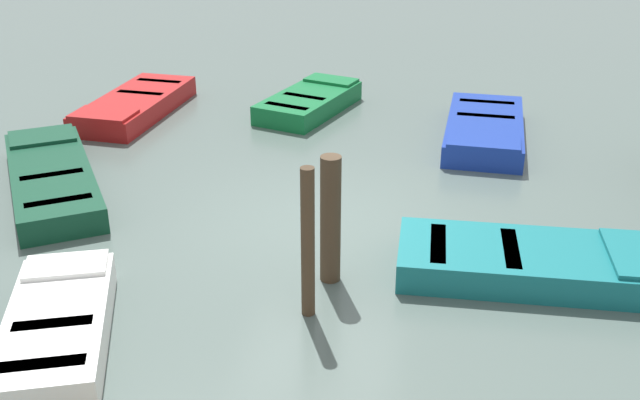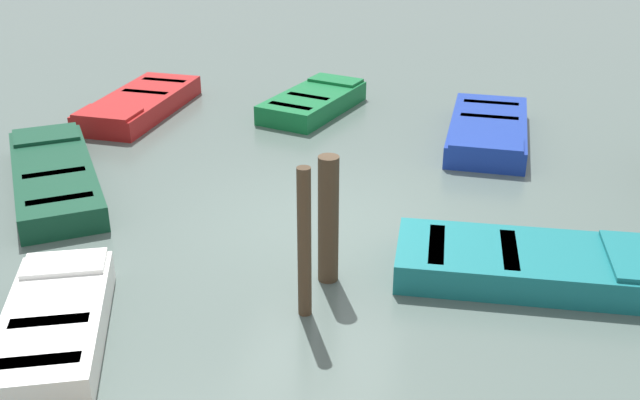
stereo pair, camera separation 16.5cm
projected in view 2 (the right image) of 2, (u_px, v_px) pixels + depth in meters
The scene contains 9 objects.
ground_plane at pixel (320, 221), 11.37m from camera, with size 80.00×80.00×0.00m, color #4C5B56.
rowboat_teal at pixel (531, 263), 9.77m from camera, with size 1.45×3.41×0.46m.
rowboat_dark_green at pixel (54, 176), 12.40m from camera, with size 3.95×3.11×0.46m.
rowboat_white at pixel (54, 323), 8.54m from camera, with size 2.84×1.90×0.46m.
rowboat_blue at pixel (488, 130), 14.40m from camera, with size 3.42×1.62×0.46m.
rowboat_green at pixel (313, 102), 16.02m from camera, with size 2.93×2.02×0.46m.
rowboat_red at pixel (139, 104), 15.88m from camera, with size 3.49×1.60×0.46m.
mooring_piling_near_left at pixel (328, 220), 9.48m from camera, with size 0.26×0.26×1.72m, color #423323.
mooring_piling_near_right at pixel (304, 244), 8.72m from camera, with size 0.16×0.16×1.90m, color #423323.
Camera 2 is at (10.01, 1.76, 5.09)m, focal length 42.38 mm.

